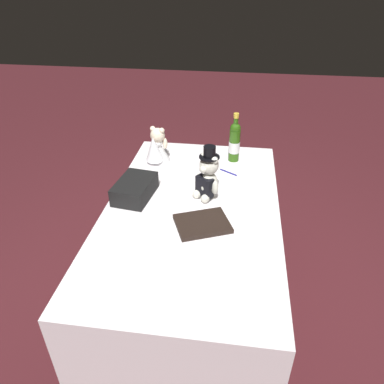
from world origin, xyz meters
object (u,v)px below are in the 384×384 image
object	(u,v)px
teddy_bear_groom	(208,177)
signing_pen	(229,173)
teddy_bear_bride	(157,147)
champagne_bottle	(235,141)
guestbook	(202,224)
gift_case_black	(135,189)

from	to	relation	value
teddy_bear_groom	signing_pen	world-z (taller)	teddy_bear_groom
teddy_bear_bride	signing_pen	distance (m)	0.50
teddy_bear_groom	signing_pen	xyz separation A→B (m)	(-0.28, 0.11, -0.12)
champagne_bottle	teddy_bear_bride	bearing A→B (deg)	-80.74
teddy_bear_groom	teddy_bear_bride	world-z (taller)	teddy_bear_groom
teddy_bear_groom	champagne_bottle	world-z (taller)	champagne_bottle
teddy_bear_groom	guestbook	distance (m)	0.29
teddy_bear_bride	gift_case_black	bearing A→B (deg)	-4.00
teddy_bear_bride	gift_case_black	xyz separation A→B (m)	(0.44, -0.03, -0.05)
teddy_bear_bride	champagne_bottle	bearing A→B (deg)	99.26
teddy_bear_bride	guestbook	distance (m)	0.76
teddy_bear_groom	champagne_bottle	distance (m)	0.48
gift_case_black	teddy_bear_groom	bearing A→B (deg)	97.50
champagne_bottle	guestbook	bearing A→B (deg)	-9.67
champagne_bottle	gift_case_black	world-z (taller)	champagne_bottle
teddy_bear_groom	signing_pen	distance (m)	0.33
gift_case_black	guestbook	bearing A→B (deg)	62.00
teddy_bear_bride	signing_pen	size ratio (longest dim) A/B	2.03
guestbook	teddy_bear_bride	bearing A→B (deg)	-173.02
signing_pen	guestbook	distance (m)	0.56
teddy_bear_groom	teddy_bear_bride	bearing A→B (deg)	-136.14
teddy_bear_groom	guestbook	xyz separation A→B (m)	(0.27, 0.00, -0.11)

